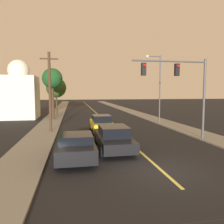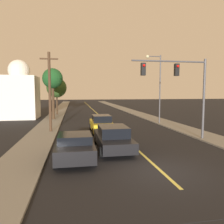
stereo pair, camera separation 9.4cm
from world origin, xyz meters
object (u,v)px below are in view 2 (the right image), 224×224
object	(u,v)px
domed_building_left	(20,93)
tree_left_near	(53,79)
tree_left_far	(57,88)
car_near_lane_second	(101,124)
car_outer_lane_front	(75,146)
streetlamp_right	(157,80)
traffic_signal_mast	(181,81)
utility_pole_left	(50,90)
car_near_lane_front	(113,138)

from	to	relation	value
domed_building_left	tree_left_near	bearing A→B (deg)	-27.20
tree_left_far	car_near_lane_second	bearing A→B (deg)	-72.71
car_outer_lane_front	streetlamp_right	bearing A→B (deg)	51.89
traffic_signal_mast	tree_left_near	distance (m)	18.14
streetlamp_right	utility_pole_left	world-z (taller)	streetlamp_right
car_near_lane_front	tree_left_near	xyz separation A→B (m)	(-5.14, 16.36, 4.64)
car_near_lane_second	domed_building_left	xyz separation A→B (m)	(-9.85, 12.89, 2.71)
car_outer_lane_front	car_near_lane_front	bearing A→B (deg)	34.87
streetlamp_right	tree_left_far	distance (m)	16.98
car_outer_lane_front	utility_pole_left	size ratio (longest dim) A/B	0.62
tree_left_far	traffic_signal_mast	bearing A→B (deg)	-62.68
traffic_signal_mast	streetlamp_right	world-z (taller)	streetlamp_right
tree_left_near	domed_building_left	bearing A→B (deg)	152.80
car_near_lane_second	tree_left_far	world-z (taller)	tree_left_far
car_near_lane_front	car_outer_lane_front	distance (m)	2.94
car_near_lane_front	utility_pole_left	xyz separation A→B (m)	(-4.55, 6.80, 3.07)
utility_pole_left	tree_left_far	distance (m)	15.44
car_near_lane_second	utility_pole_left	world-z (taller)	utility_pole_left
domed_building_left	car_near_lane_front	bearing A→B (deg)	-62.33
tree_left_near	tree_left_far	world-z (taller)	tree_left_near
car_near_lane_front	streetlamp_right	world-z (taller)	streetlamp_right
tree_left_near	domed_building_left	world-z (taller)	domed_building_left
car_near_lane_front	streetlamp_right	bearing A→B (deg)	55.86
tree_left_near	tree_left_far	size ratio (longest dim) A/B	1.15
car_near_lane_front	car_near_lane_second	bearing A→B (deg)	90.00
utility_pole_left	streetlamp_right	bearing A→B (deg)	16.86
traffic_signal_mast	utility_pole_left	xyz separation A→B (m)	(-10.06, 5.10, -0.68)
tree_left_far	tree_left_near	bearing A→B (deg)	-90.53
car_outer_lane_front	tree_left_near	xyz separation A→B (m)	(-2.72, 18.04, 4.66)
car_outer_lane_front	traffic_signal_mast	size ratio (longest dim) A/B	0.72
car_near_lane_front	utility_pole_left	distance (m)	8.74
tree_left_far	utility_pole_left	bearing A→B (deg)	-88.02
car_near_lane_front	tree_left_far	world-z (taller)	tree_left_far
car_near_lane_second	utility_pole_left	distance (m)	5.54
car_outer_lane_front	domed_building_left	size ratio (longest dim) A/B	0.54
car_outer_lane_front	domed_building_left	distance (m)	21.94
traffic_signal_mast	domed_building_left	bearing A→B (deg)	131.98
car_near_lane_front	utility_pole_left	bearing A→B (deg)	123.78
utility_pole_left	tree_left_far	world-z (taller)	utility_pole_left
utility_pole_left	domed_building_left	distance (m)	13.10
car_near_lane_second	utility_pole_left	xyz separation A→B (m)	(-4.55, 0.92, 3.03)
car_near_lane_second	tree_left_near	size ratio (longest dim) A/B	0.67
car_near_lane_front	streetlamp_right	size ratio (longest dim) A/B	0.66
streetlamp_right	tree_left_near	world-z (taller)	streetlamp_right
car_near_lane_second	domed_building_left	bearing A→B (deg)	127.37
car_near_lane_front	car_outer_lane_front	world-z (taller)	car_near_lane_front
car_outer_lane_front	tree_left_near	world-z (taller)	tree_left_near
car_near_lane_second	utility_pole_left	bearing A→B (deg)	168.60
utility_pole_left	domed_building_left	bearing A→B (deg)	113.85
car_near_lane_second	tree_left_far	xyz separation A→B (m)	(-5.09, 16.34, 3.56)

